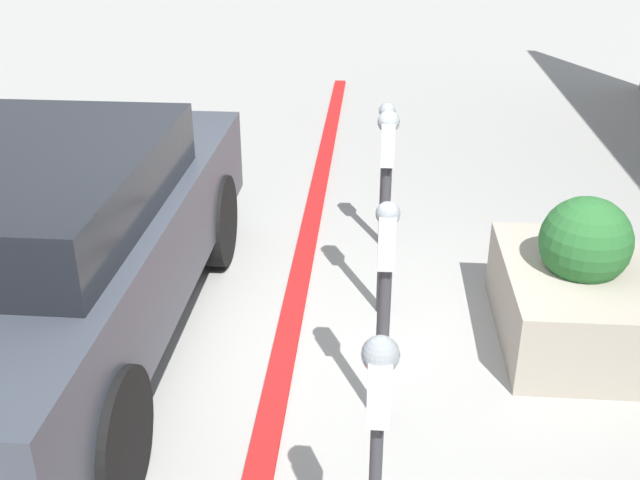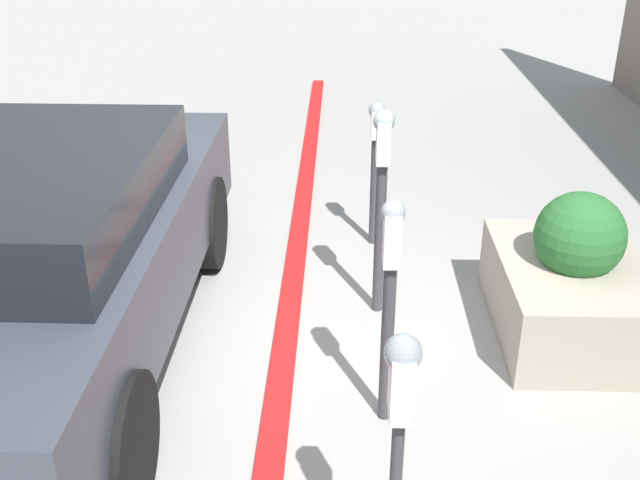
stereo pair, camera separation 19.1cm
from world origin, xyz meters
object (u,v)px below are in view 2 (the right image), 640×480
at_px(parking_meter_middle, 382,183).
at_px(planter_box, 572,284).
at_px(parking_meter_nearest, 400,412).
at_px(parked_car_front, 33,250).
at_px(parking_meter_second, 390,285).
at_px(parking_meter_fourth, 376,153).

bearing_deg(parking_meter_middle, planter_box, -100.70).
bearing_deg(parking_meter_nearest, parking_meter_middle, -0.93).
distance_m(parking_meter_middle, planter_box, 1.47).
xyz_separation_m(parking_meter_middle, planter_box, (-0.25, -1.31, -0.63)).
bearing_deg(planter_box, parked_car_front, 96.83).
bearing_deg(parking_meter_second, parking_meter_fourth, -0.32).
height_order(parking_meter_second, parking_meter_middle, parking_meter_middle).
distance_m(parking_meter_second, planter_box, 1.71).
bearing_deg(parking_meter_fourth, parked_car_front, 129.21).
height_order(parking_meter_middle, planter_box, parking_meter_middle).
xyz_separation_m(parking_meter_nearest, parking_meter_fourth, (3.55, -0.05, -0.20)).
xyz_separation_m(parking_meter_fourth, planter_box, (-1.37, -1.30, -0.45)).
bearing_deg(parking_meter_second, planter_box, -53.59).
distance_m(planter_box, parked_car_front, 3.53).
height_order(parking_meter_nearest, parked_car_front, parked_car_front).
distance_m(parking_meter_nearest, parking_meter_second, 1.23).
bearing_deg(parking_meter_nearest, parking_meter_fourth, -0.75).
height_order(parking_meter_nearest, planter_box, parking_meter_nearest).
distance_m(parking_meter_nearest, parking_meter_middle, 2.43).
relative_size(parking_meter_fourth, planter_box, 0.90).
bearing_deg(parked_car_front, parking_meter_second, -103.84).
height_order(parking_meter_second, parked_car_front, parked_car_front).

